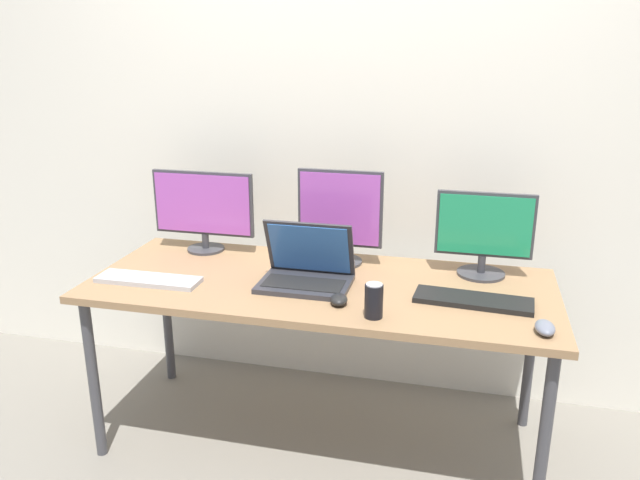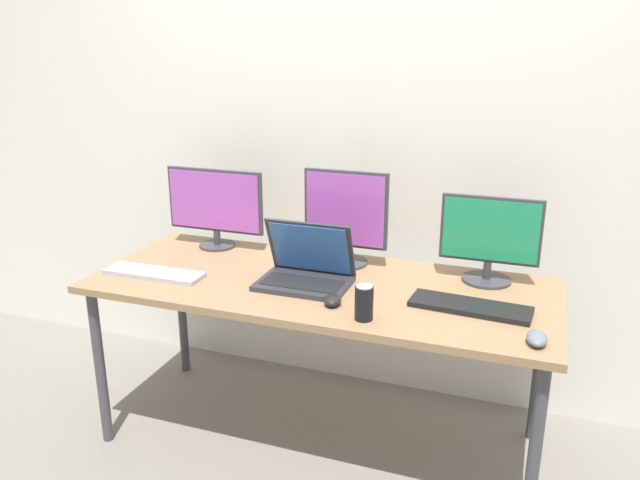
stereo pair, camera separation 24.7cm
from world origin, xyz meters
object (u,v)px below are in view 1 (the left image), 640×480
object	(u,v)px
mouse_by_laptop	(545,328)
keyboard_main	(473,300)
work_desk	(320,295)
keyboard_aux	(149,280)
monitor_center	(340,216)
mouse_by_keyboard	(339,300)
soda_can_near_keyboard	(374,301)
laptop_silver	(307,270)
monitor_right	(484,233)
monitor_left	(203,208)

from	to	relation	value
mouse_by_laptop	keyboard_main	bearing A→B (deg)	135.46
work_desk	keyboard_aux	size ratio (longest dim) A/B	4.38
work_desk	monitor_center	xyz separation A→B (m)	(0.03, 0.24, 0.27)
work_desk	monitor_center	world-z (taller)	monitor_center
mouse_by_keyboard	soda_can_near_keyboard	xyz separation A→B (m)	(0.14, -0.08, 0.04)
work_desk	mouse_by_laptop	distance (m)	0.89
work_desk	mouse_by_keyboard	bearing A→B (deg)	-58.58
monitor_center	laptop_silver	size ratio (longest dim) A/B	1.15
monitor_right	monitor_left	bearing A→B (deg)	178.88
work_desk	laptop_silver	xyz separation A→B (m)	(-0.05, -0.03, 0.12)
monitor_center	soda_can_near_keyboard	distance (m)	0.59
monitor_left	monitor_center	xyz separation A→B (m)	(0.64, -0.02, 0.01)
work_desk	soda_can_near_keyboard	world-z (taller)	soda_can_near_keyboard
work_desk	soda_can_near_keyboard	size ratio (longest dim) A/B	14.84
monitor_center	monitor_right	bearing A→B (deg)	-0.52
laptop_silver	keyboard_main	xyz separation A→B (m)	(0.65, -0.03, -0.05)
keyboard_main	monitor_center	bearing A→B (deg)	156.29
soda_can_near_keyboard	work_desk	bearing A→B (deg)	133.50
monitor_left	monitor_right	world-z (taller)	monitor_left
laptop_silver	keyboard_aux	distance (m)	0.64
monitor_center	soda_can_near_keyboard	world-z (taller)	monitor_center
keyboard_main	soda_can_near_keyboard	bearing A→B (deg)	-143.70
monitor_center	mouse_by_laptop	world-z (taller)	monitor_center
work_desk	keyboard_main	distance (m)	0.61
monitor_left	monitor_center	bearing A→B (deg)	-1.68
work_desk	monitor_center	size ratio (longest dim) A/B	4.52
keyboard_main	laptop_silver	bearing A→B (deg)	-178.55
keyboard_main	work_desk	bearing A→B (deg)	178.39
mouse_by_keyboard	keyboard_aux	bearing A→B (deg)	166.61
work_desk	monitor_left	world-z (taller)	monitor_left
monitor_left	keyboard_aux	distance (m)	0.47
keyboard_main	mouse_by_keyboard	size ratio (longest dim) A/B	4.77
monitor_left	soda_can_near_keyboard	distance (m)	1.04
work_desk	soda_can_near_keyboard	bearing A→B (deg)	-46.50
keyboard_aux	mouse_by_laptop	distance (m)	1.52
keyboard_aux	mouse_by_keyboard	xyz separation A→B (m)	(0.80, -0.03, 0.01)
work_desk	mouse_by_laptop	world-z (taller)	mouse_by_laptop
laptop_silver	keyboard_main	distance (m)	0.66
monitor_right	laptop_silver	distance (m)	0.74
work_desk	monitor_left	bearing A→B (deg)	156.77
monitor_left	keyboard_aux	bearing A→B (deg)	-98.28
monitor_right	monitor_center	bearing A→B (deg)	179.48
keyboard_main	soda_can_near_keyboard	size ratio (longest dim) A/B	3.45
work_desk	monitor_left	size ratio (longest dim) A/B	3.91
monitor_right	keyboard_main	xyz separation A→B (m)	(-0.03, -0.30, -0.17)
monitor_center	soda_can_near_keyboard	xyz separation A→B (m)	(0.23, -0.52, -0.15)
work_desk	monitor_right	bearing A→B (deg)	20.68
laptop_silver	mouse_by_laptop	size ratio (longest dim) A/B	3.30
mouse_by_keyboard	mouse_by_laptop	size ratio (longest dim) A/B	0.84
monitor_center	mouse_by_laptop	xyz separation A→B (m)	(0.81, -0.51, -0.19)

